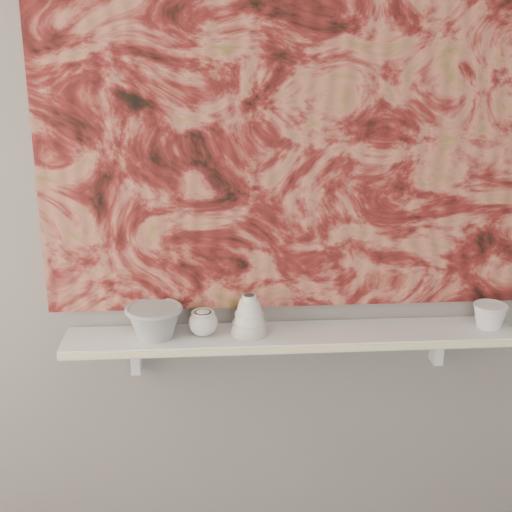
{
  "coord_description": "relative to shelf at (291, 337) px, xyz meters",
  "views": [
    {
      "loc": [
        -0.25,
        -0.51,
        1.84
      ],
      "look_at": [
        -0.11,
        1.49,
        1.19
      ],
      "focal_mm": 50.0,
      "sensor_mm": 36.0,
      "label": 1
    }
  ],
  "objects": [
    {
      "name": "wall_back",
      "position": [
        0.0,
        0.09,
        0.44
      ],
      "size": [
        3.6,
        0.0,
        3.6
      ],
      "primitive_type": "plane",
      "rotation": [
        1.57,
        0.0,
        0.0
      ],
      "color": "gray",
      "rests_on": "floor"
    },
    {
      "name": "shelf",
      "position": [
        0.0,
        0.0,
        0.0
      ],
      "size": [
        1.4,
        0.18,
        0.03
      ],
      "primitive_type": "cube",
      "color": "silver",
      "rests_on": "wall_back"
    },
    {
      "name": "shelf_stripe",
      "position": [
        0.0,
        -0.09,
        0.0
      ],
      "size": [
        1.4,
        0.01,
        0.02
      ],
      "primitive_type": "cube",
      "color": "#F9EEA6",
      "rests_on": "shelf"
    },
    {
      "name": "bracket_left",
      "position": [
        -0.49,
        0.06,
        -0.07
      ],
      "size": [
        0.03,
        0.06,
        0.12
      ],
      "primitive_type": "cube",
      "color": "silver",
      "rests_on": "wall_back"
    },
    {
      "name": "bracket_right",
      "position": [
        0.49,
        0.06,
        -0.07
      ],
      "size": [
        0.03,
        0.06,
        0.12
      ],
      "primitive_type": "cube",
      "color": "silver",
      "rests_on": "wall_back"
    },
    {
      "name": "painting",
      "position": [
        0.0,
        0.08,
        0.62
      ],
      "size": [
        1.5,
        0.02,
        1.1
      ],
      "primitive_type": "cube",
      "color": "maroon",
      "rests_on": "wall_back"
    },
    {
      "name": "house_motif",
      "position": [
        0.45,
        0.07,
        0.32
      ],
      "size": [
        0.09,
        0.0,
        0.08
      ],
      "primitive_type": "cube",
      "color": "black",
      "rests_on": "painting"
    },
    {
      "name": "bowl_grey",
      "position": [
        -0.42,
        0.0,
        0.07
      ],
      "size": [
        0.19,
        0.19,
        0.1
      ],
      "primitive_type": null,
      "rotation": [
        0.0,
        0.0,
        -0.06
      ],
      "color": "gray",
      "rests_on": "shelf"
    },
    {
      "name": "cup_cream",
      "position": [
        -0.27,
        0.0,
        0.06
      ],
      "size": [
        0.12,
        0.12,
        0.08
      ],
      "primitive_type": null,
      "rotation": [
        0.0,
        0.0,
        0.36
      ],
      "color": "beige",
      "rests_on": "shelf"
    },
    {
      "name": "bell_vessel",
      "position": [
        -0.13,
        0.0,
        0.08
      ],
      "size": [
        0.15,
        0.15,
        0.13
      ],
      "primitive_type": null,
      "rotation": [
        0.0,
        0.0,
        -0.3
      ],
      "color": "silver",
      "rests_on": "shelf"
    },
    {
      "name": "bowl_white",
      "position": [
        0.63,
        0.0,
        0.05
      ],
      "size": [
        0.11,
        0.11,
        0.08
      ],
      "primitive_type": null,
      "rotation": [
        0.0,
        0.0,
        -0.03
      ],
      "color": "silver",
      "rests_on": "shelf"
    }
  ]
}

